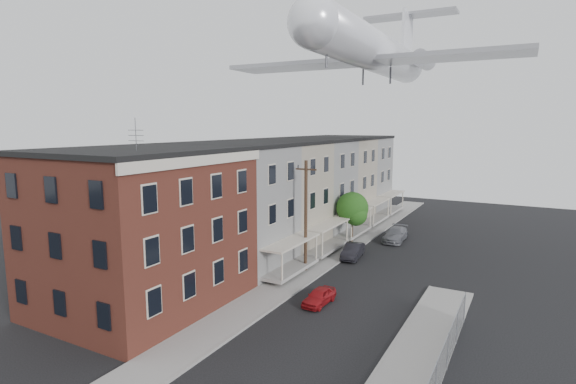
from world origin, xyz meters
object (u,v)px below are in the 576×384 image
object	(u,v)px
utility_pole	(306,215)
airplane	(376,52)
car_mid	(353,251)
car_far	(395,234)
car_near	(319,296)
street_tree	(353,210)

from	to	relation	value
utility_pole	airplane	xyz separation A→B (m)	(1.68, 11.51, 13.97)
car_mid	car_far	bearing A→B (deg)	70.63
car_mid	airplane	bearing A→B (deg)	86.87
utility_pole	car_near	xyz separation A→B (m)	(3.80, -5.63, -4.14)
airplane	car_mid	bearing A→B (deg)	-86.22
street_tree	car_near	xyz separation A→B (m)	(3.47, -15.55, -2.91)
street_tree	utility_pole	bearing A→B (deg)	-91.89
street_tree	airplane	xyz separation A→B (m)	(1.35, 1.59, 15.20)
car_near	car_mid	distance (m)	11.02
utility_pole	street_tree	size ratio (longest dim) A/B	1.73
car_near	car_far	world-z (taller)	car_far
street_tree	car_mid	bearing A→B (deg)	-69.26
car_mid	utility_pole	bearing A→B (deg)	-118.62
street_tree	airplane	distance (m)	15.34
utility_pole	car_far	world-z (taller)	utility_pole
car_near	utility_pole	bearing A→B (deg)	127.37
street_tree	car_mid	world-z (taller)	street_tree
utility_pole	airplane	distance (m)	18.18
utility_pole	car_mid	world-z (taller)	utility_pole
car_mid	car_far	size ratio (longest dim) A/B	0.85
car_near	car_mid	world-z (taller)	car_mid
airplane	street_tree	bearing A→B (deg)	-130.39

